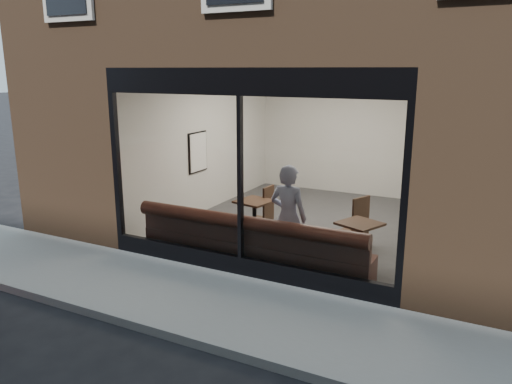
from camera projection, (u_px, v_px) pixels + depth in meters
The scene contains 21 objects.
ground at pixel (161, 333), 6.17m from camera, with size 120.00×120.00×0.00m, color black.
sidewalk_near at pixel (205, 300), 7.03m from camera, with size 40.00×2.00×0.01m, color gray.
kerb_near at pixel (158, 331), 6.11m from camera, with size 40.00×0.10×0.12m, color gray.
host_building_pier_left at pixel (226, 125), 14.35m from camera, with size 2.50×12.00×3.20m, color brown.
host_building_backfill at pixel (381, 122), 15.28m from camera, with size 5.00×6.00×3.20m, color brown.
cafe_floor at pixel (309, 224), 10.48m from camera, with size 6.00×6.00×0.00m, color #2D2D30.
cafe_ceiling at pixel (313, 68), 9.72m from camera, with size 6.00×6.00×0.00m, color white.
cafe_wall_back at pixel (353, 133), 12.68m from camera, with size 5.00×5.00×0.00m, color silver.
cafe_wall_left at pixel (207, 141), 11.20m from camera, with size 6.00×6.00×0.00m, color silver.
cafe_wall_right at pixel (440, 159), 8.99m from camera, with size 6.00×6.00×0.00m, color silver.
storefront_kick at pixel (241, 266), 7.90m from camera, with size 5.00×0.10×0.30m, color black.
storefront_header at pixel (240, 82), 7.22m from camera, with size 5.00×0.10×0.40m, color black.
storefront_mullion at pixel (240, 179), 7.56m from camera, with size 0.06×0.10×2.50m, color black.
storefront_glass at pixel (239, 180), 7.54m from camera, with size 4.80×4.80×0.00m, color white.
banquette at pixel (253, 253), 8.23m from camera, with size 4.00×0.55×0.45m, color #361813.
person at pixel (288, 217), 8.01m from camera, with size 0.63×0.41×1.72m, color #939DC1.
cafe_table_left at pixel (254, 201), 9.44m from camera, with size 0.61×0.61×0.04m, color black.
cafe_table_right at pixel (360, 224), 8.08m from camera, with size 0.60×0.60×0.04m, color black.
cafe_chair_left at pixel (260, 220), 10.00m from camera, with size 0.40×0.40×0.04m, color black.
cafe_chair_right at pixel (352, 232), 9.23m from camera, with size 0.45×0.45×0.04m, color black.
wall_poster at pixel (198, 152), 10.87m from camera, with size 0.02×0.62×0.82m, color white.
Camera 1 is at (3.59, -4.41, 3.18)m, focal length 35.00 mm.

